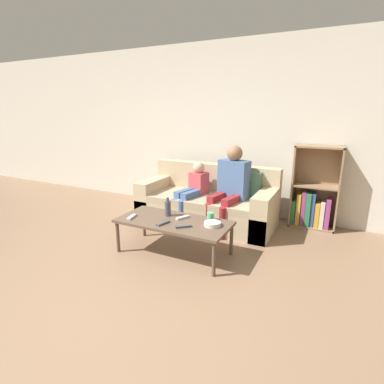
% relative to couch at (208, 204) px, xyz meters
% --- Properties ---
extents(ground_plane, '(22.00, 22.00, 0.00)m').
position_rel_couch_xyz_m(ground_plane, '(-0.11, -2.24, -0.28)').
color(ground_plane, '#84664C').
extents(wall_back, '(12.00, 0.06, 2.60)m').
position_rel_couch_xyz_m(wall_back, '(-0.11, 0.68, 1.02)').
color(wall_back, beige).
rests_on(wall_back, ground_plane).
extents(couch, '(1.94, 0.85, 0.83)m').
position_rel_couch_xyz_m(couch, '(0.00, 0.00, 0.00)').
color(couch, tan).
rests_on(couch, ground_plane).
extents(bookshelf, '(0.61, 0.28, 1.14)m').
position_rel_couch_xyz_m(bookshelf, '(1.38, 0.52, 0.14)').
color(bookshelf, '#8E7051').
rests_on(bookshelf, ground_plane).
extents(coffee_table, '(1.28, 0.60, 0.40)m').
position_rel_couch_xyz_m(coffee_table, '(0.05, -1.08, 0.08)').
color(coffee_table, brown).
rests_on(coffee_table, ground_plane).
extents(person_adult, '(0.47, 0.65, 1.15)m').
position_rel_couch_xyz_m(person_adult, '(0.37, -0.07, 0.38)').
color(person_adult, maroon).
rests_on(person_adult, ground_plane).
extents(person_child, '(0.36, 0.63, 0.89)m').
position_rel_couch_xyz_m(person_child, '(-0.19, -0.13, 0.23)').
color(person_child, '#476693').
rests_on(person_child, ground_plane).
extents(cup_near, '(0.08, 0.08, 0.09)m').
position_rel_couch_xyz_m(cup_near, '(0.42, -0.89, 0.16)').
color(cup_near, '#4CB77A').
rests_on(cup_near, coffee_table).
extents(tv_remote_0, '(0.12, 0.17, 0.02)m').
position_rel_couch_xyz_m(tv_remote_0, '(0.11, -0.98, 0.13)').
color(tv_remote_0, '#B7B7BC').
rests_on(tv_remote_0, coffee_table).
extents(tv_remote_1, '(0.08, 0.18, 0.02)m').
position_rel_couch_xyz_m(tv_remote_1, '(-0.43, -1.22, 0.13)').
color(tv_remote_1, '#B7B7BC').
rests_on(tv_remote_1, coffee_table).
extents(tv_remote_2, '(0.09, 0.18, 0.02)m').
position_rel_couch_xyz_m(tv_remote_2, '(-0.00, -1.23, 0.13)').
color(tv_remote_2, '#47474C').
rests_on(tv_remote_2, coffee_table).
extents(tv_remote_3, '(0.16, 0.15, 0.02)m').
position_rel_couch_xyz_m(tv_remote_3, '(0.24, -1.21, 0.13)').
color(tv_remote_3, '#47474C').
rests_on(tv_remote_3, coffee_table).
extents(snack_bowl, '(0.18, 0.18, 0.05)m').
position_rel_couch_xyz_m(snack_bowl, '(0.50, -1.04, 0.14)').
color(snack_bowl, beige).
rests_on(snack_bowl, coffee_table).
extents(bottle, '(0.07, 0.07, 0.22)m').
position_rel_couch_xyz_m(bottle, '(-0.09, -0.97, 0.21)').
color(bottle, '#424756').
rests_on(bottle, coffee_table).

